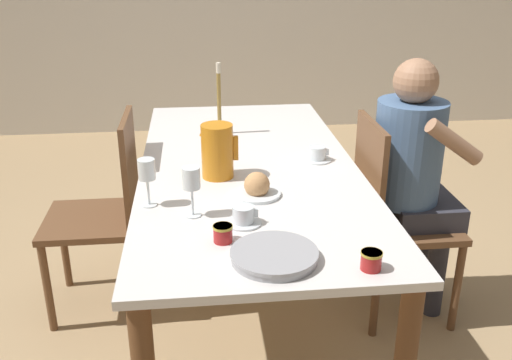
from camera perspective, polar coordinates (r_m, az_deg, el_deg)
ground_plane at (r=2.81m, az=-0.66°, el=-12.98°), size 20.00×20.00×0.00m
dining_table at (r=2.49m, az=-0.72°, el=-0.49°), size 0.92×1.95×0.75m
chair_person_side at (r=2.64m, az=13.49°, el=-3.39°), size 0.42×0.42×0.94m
chair_opposite at (r=2.71m, az=-14.76°, el=-2.88°), size 0.42×0.42×0.94m
person_seated at (r=2.62m, az=15.55°, el=1.15°), size 0.39×0.41×1.20m
red_pitcher at (r=2.29m, az=-3.89°, el=2.93°), size 0.15×0.13×0.22m
wine_glass_water at (r=1.95m, az=-6.48°, el=-0.06°), size 0.06×0.06×0.18m
wine_glass_juice at (r=2.06m, az=-10.87°, el=0.76°), size 0.06×0.06×0.18m
teacup_near_person at (r=1.93m, az=-1.27°, el=-3.66°), size 0.12×0.12×0.06m
teacup_across at (r=2.51m, az=6.15°, el=2.54°), size 0.12×0.12×0.06m
serving_tray at (r=1.72m, az=1.94°, el=-7.54°), size 0.27×0.27×0.03m
bread_plate at (r=2.14m, az=0.03°, el=-0.75°), size 0.18×0.18×0.10m
jam_jar_amber at (r=1.70m, az=11.45°, el=-7.81°), size 0.06×0.06×0.06m
jam_jar_red at (r=1.82m, az=-3.33°, el=-5.28°), size 0.06×0.06×0.06m
candlestick_tall at (r=2.84m, az=-3.70°, el=7.38°), size 0.06×0.06×0.35m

